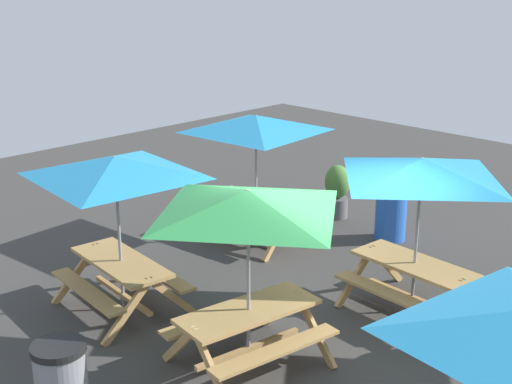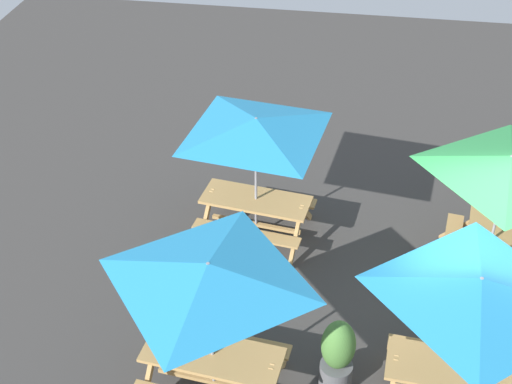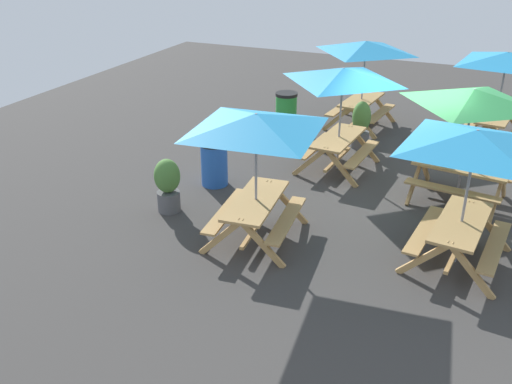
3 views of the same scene
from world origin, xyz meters
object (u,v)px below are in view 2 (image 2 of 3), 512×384
picnic_table_1 (507,174)px  picnic_table_5 (209,283)px  trash_bin_gray (507,175)px  potted_plant_1 (337,355)px  picnic_table_4 (477,298)px  picnic_table_2 (256,135)px

picnic_table_1 → picnic_table_5: 4.75m
trash_bin_gray → picnic_table_5: bearing=50.4°
potted_plant_1 → picnic_table_4: bearing=174.9°
picnic_table_2 → picnic_table_5: (0.01, 3.39, 0.00)m
trash_bin_gray → potted_plant_1: size_ratio=0.84×
picnic_table_2 → trash_bin_gray: 4.89m
picnic_table_4 → picnic_table_5: size_ratio=1.00×
picnic_table_2 → picnic_table_4: same height
picnic_table_1 → picnic_table_2: same height
picnic_table_1 → picnic_table_2: 3.77m
trash_bin_gray → picnic_table_1: bearing=76.4°
picnic_table_1 → potted_plant_1: (2.17, 2.53, -1.40)m
picnic_table_2 → trash_bin_gray: (-4.29, -1.80, -1.49)m
picnic_table_4 → potted_plant_1: bearing=-0.8°
picnic_table_2 → trash_bin_gray: picnic_table_2 is taller
picnic_table_1 → picnic_table_2: size_ratio=0.83×
picnic_table_2 → picnic_table_5: 3.39m
picnic_table_1 → picnic_table_4: size_ratio=1.00×
picnic_table_1 → picnic_table_5: size_ratio=1.00×
picnic_table_2 → trash_bin_gray: size_ratio=2.86×
picnic_table_4 → picnic_table_5: (3.10, 0.25, 0.00)m
picnic_table_2 → trash_bin_gray: bearing=-149.4°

